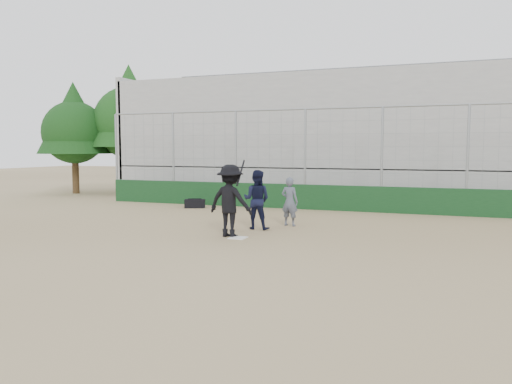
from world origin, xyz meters
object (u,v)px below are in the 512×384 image
(batter_at_plate, at_px, (230,201))
(catcher_crouched, at_px, (257,210))
(equipment_bag, at_px, (195,204))
(umpire, at_px, (290,204))

(batter_at_plate, bearing_deg, catcher_crouched, 80.25)
(batter_at_plate, bearing_deg, equipment_bag, 125.60)
(umpire, bearing_deg, catcher_crouched, 63.89)
(umpire, distance_m, equipment_bag, 5.98)
(batter_at_plate, distance_m, equipment_bag, 6.99)
(batter_at_plate, height_order, umpire, batter_at_plate)
(batter_at_plate, xyz_separation_m, catcher_crouched, (0.25, 1.43, -0.40))
(batter_at_plate, relative_size, catcher_crouched, 1.76)
(batter_at_plate, height_order, equipment_bag, batter_at_plate)
(batter_at_plate, xyz_separation_m, umpire, (0.98, 2.44, -0.31))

